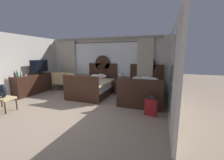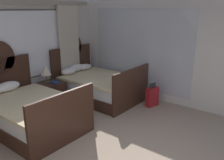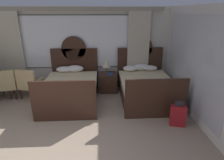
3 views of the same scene
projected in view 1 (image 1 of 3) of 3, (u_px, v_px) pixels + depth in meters
name	position (u px, v px, depth m)	size (l,w,h in m)	color
ground_plane	(54.00, 119.00, 4.10)	(24.00, 24.00, 0.00)	gray
wall_back_window	(105.00, 63.00, 7.41)	(6.20, 0.22, 2.70)	beige
wall_left	(21.00, 66.00, 6.40)	(0.07, 4.43, 2.70)	beige
wall_right_mirror	(172.00, 71.00, 4.36)	(0.08, 4.43, 2.70)	beige
bed_near_window	(94.00, 87.00, 6.57)	(1.55, 2.24, 1.79)	#382116
bed_near_mirror	(143.00, 90.00, 5.84)	(1.55, 2.24, 1.79)	#382116
nightstand_between_beds	(121.00, 87.00, 6.84)	(0.58, 0.60, 0.61)	#382116
table_lamp_on_nightstand	(121.00, 73.00, 6.81)	(0.27, 0.27, 0.49)	brown
book_on_nightstand	(122.00, 81.00, 6.65)	(0.18, 0.26, 0.03)	navy
dresser_minibar	(33.00, 84.00, 6.73)	(0.49, 1.88, 0.90)	#382116
tv_flatscreen	(39.00, 67.00, 6.99)	(0.20, 1.04, 0.68)	black
bottle_wine_dark	(15.00, 75.00, 5.86)	(0.07, 0.07, 0.27)	black
bottle_soda_green	(17.00, 74.00, 5.99)	(0.07, 0.07, 0.29)	#337A3D
bottle_water_clear	(21.00, 74.00, 6.06)	(0.08, 0.08, 0.30)	silver
cup_on_dresser	(26.00, 75.00, 6.25)	(0.11, 0.08, 0.08)	white
armchair_by_window_left	(73.00, 82.00, 7.22)	(0.71, 0.71, 0.94)	tan
armchair_by_window_centre	(62.00, 81.00, 7.45)	(0.67, 0.67, 0.94)	tan
armchair_by_window_right	(59.00, 81.00, 7.51)	(0.69, 0.69, 0.94)	tan
luggage_bench	(2.00, 99.00, 4.69)	(0.80, 0.43, 0.46)	tan
backpack_on_bench	(3.00, 91.00, 4.61)	(0.30, 0.22, 0.43)	#1E232D
suitcase_on_floor	(151.00, 107.00, 4.32)	(0.38, 0.24, 0.63)	maroon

